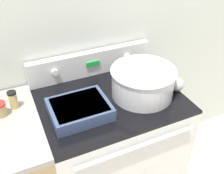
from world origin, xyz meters
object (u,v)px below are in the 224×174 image
casserole_dish (80,109)px  spice_jar_red_cap (0,109)px  mixing_bowl (143,81)px  ladle (176,84)px  spice_jar_black_cap (13,100)px

casserole_dish → spice_jar_red_cap: (-0.38, 0.15, 0.01)m
mixing_bowl → ladle: size_ratio=1.28×
mixing_bowl → spice_jar_black_cap: bearing=166.4°
mixing_bowl → ladle: mixing_bowl is taller
mixing_bowl → spice_jar_red_cap: (-0.77, 0.13, -0.04)m
ladle → spice_jar_black_cap: spice_jar_black_cap is taller
mixing_bowl → casserole_dish: mixing_bowl is taller
spice_jar_red_cap → casserole_dish: bearing=-21.7°
ladle → spice_jar_red_cap: 0.99m
spice_jar_black_cap → casserole_dish: bearing=-31.5°
mixing_bowl → spice_jar_black_cap: mixing_bowl is taller
spice_jar_black_cap → spice_jar_red_cap: spice_jar_black_cap is taller
mixing_bowl → ladle: 0.22m
ladle → mixing_bowl: bearing=168.7°
casserole_dish → ladle: (0.60, -0.02, 0.00)m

